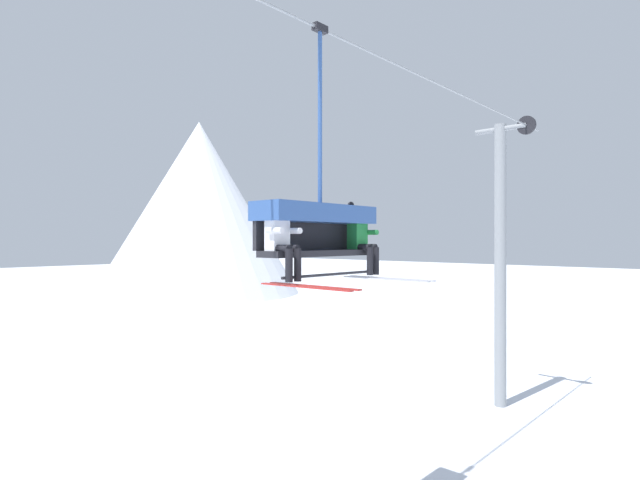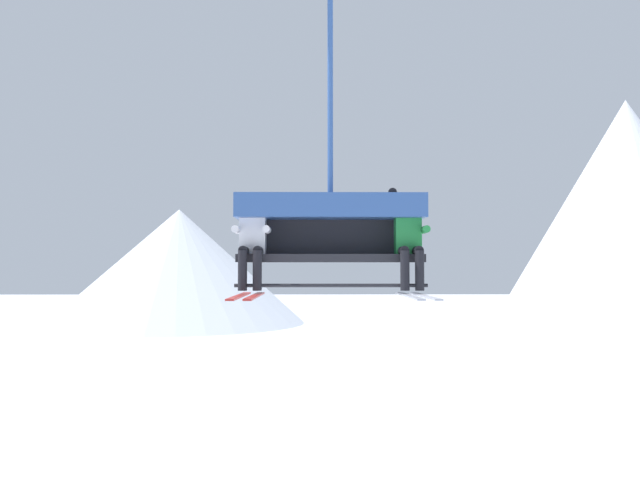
{
  "view_description": "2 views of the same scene",
  "coord_description": "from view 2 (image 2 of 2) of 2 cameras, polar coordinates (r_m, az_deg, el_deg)",
  "views": [
    {
      "loc": [
        -4.47,
        -6.28,
        5.17
      ],
      "look_at": [
        1.57,
        -0.8,
        5.18
      ],
      "focal_mm": 28.0,
      "sensor_mm": 36.0,
      "label": 1
    },
    {
      "loc": [
        1.35,
        -8.6,
        4.86
      ],
      "look_at": [
        1.43,
        -0.78,
        5.2
      ],
      "focal_mm": 35.0,
      "sensor_mm": 36.0,
      "label": 2
    }
  ],
  "objects": [
    {
      "name": "chairlift_chair",
      "position": [
        7.9,
        0.94,
        2.26
      ],
      "size": [
        2.37,
        0.74,
        4.09
      ],
      "color": "#232328"
    },
    {
      "name": "mountain_peak_central",
      "position": [
        49.35,
        26.34,
        1.91
      ],
      "size": [
        19.51,
        19.51,
        16.79
      ],
      "color": "white",
      "rests_on": "ground_plane"
    },
    {
      "name": "mountain_peak_west",
      "position": [
        55.07,
        -12.79,
        -2.34
      ],
      "size": [
        21.74,
        21.74,
        9.81
      ],
      "color": "silver",
      "rests_on": "ground_plane"
    },
    {
      "name": "skier_green",
      "position": [
        7.75,
        8.14,
        0.08
      ],
      "size": [
        0.48,
        1.7,
        1.34
      ],
      "color": "#23843D"
    },
    {
      "name": "skier_white",
      "position": [
        7.69,
        -6.26,
        -0.07
      ],
      "size": [
        0.46,
        1.7,
        1.23
      ],
      "color": "silver"
    }
  ]
}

